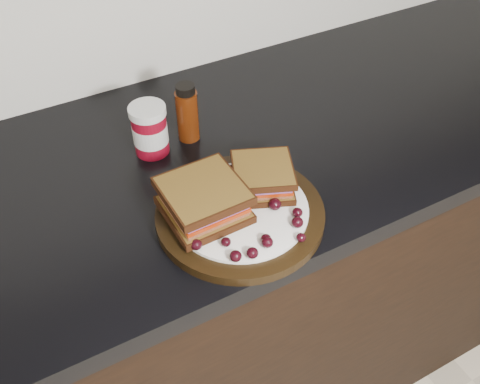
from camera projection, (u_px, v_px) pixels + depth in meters
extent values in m
cube|color=black|center=(220.00, 297.00, 1.34)|extent=(3.96, 0.58, 0.86)
cube|color=black|center=(214.00, 161.00, 1.03)|extent=(3.98, 0.60, 0.04)
cylinder|color=black|center=(240.00, 214.00, 0.89)|extent=(0.28, 0.28, 0.02)
ellipsoid|color=black|center=(196.00, 245.00, 0.81)|extent=(0.02, 0.02, 0.02)
ellipsoid|color=black|center=(226.00, 242.00, 0.81)|extent=(0.02, 0.02, 0.01)
ellipsoid|color=black|center=(236.00, 256.00, 0.79)|extent=(0.02, 0.02, 0.02)
ellipsoid|color=black|center=(252.00, 253.00, 0.80)|extent=(0.02, 0.02, 0.02)
ellipsoid|color=black|center=(267.00, 242.00, 0.81)|extent=(0.02, 0.02, 0.02)
ellipsoid|color=black|center=(266.00, 239.00, 0.82)|extent=(0.02, 0.02, 0.02)
ellipsoid|color=black|center=(301.00, 237.00, 0.82)|extent=(0.02, 0.02, 0.01)
ellipsoid|color=black|center=(297.00, 222.00, 0.84)|extent=(0.02, 0.02, 0.02)
ellipsoid|color=black|center=(297.00, 213.00, 0.86)|extent=(0.02, 0.02, 0.02)
ellipsoid|color=black|center=(275.00, 204.00, 0.87)|extent=(0.02, 0.02, 0.02)
ellipsoid|color=black|center=(287.00, 183.00, 0.91)|extent=(0.02, 0.02, 0.02)
ellipsoid|color=black|center=(269.00, 181.00, 0.91)|extent=(0.02, 0.02, 0.02)
ellipsoid|color=black|center=(264.00, 177.00, 0.92)|extent=(0.02, 0.02, 0.02)
ellipsoid|color=black|center=(193.00, 195.00, 0.89)|extent=(0.02, 0.02, 0.02)
ellipsoid|color=black|center=(198.00, 204.00, 0.87)|extent=(0.02, 0.02, 0.02)
ellipsoid|color=black|center=(206.00, 217.00, 0.85)|extent=(0.02, 0.02, 0.02)
ellipsoid|color=black|center=(189.00, 231.00, 0.83)|extent=(0.02, 0.02, 0.02)
ellipsoid|color=black|center=(196.00, 200.00, 0.88)|extent=(0.02, 0.02, 0.02)
ellipsoid|color=black|center=(191.00, 209.00, 0.86)|extent=(0.02, 0.02, 0.02)
ellipsoid|color=black|center=(195.00, 216.00, 0.85)|extent=(0.02, 0.02, 0.02)
cylinder|color=maroon|center=(150.00, 130.00, 0.98)|extent=(0.07, 0.07, 0.10)
cylinder|color=#441906|center=(187.00, 112.00, 1.01)|extent=(0.05, 0.05, 0.12)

